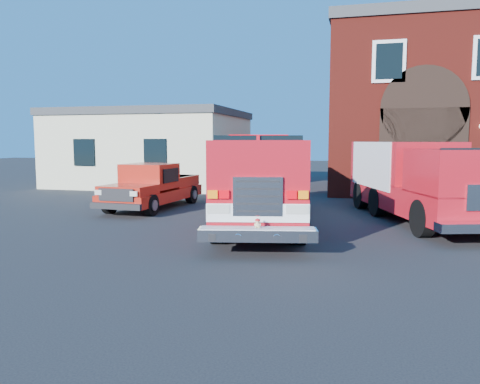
% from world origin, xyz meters
% --- Properties ---
extents(ground, '(100.00, 100.00, 0.00)m').
position_xyz_m(ground, '(0.00, 0.00, 0.00)').
color(ground, black).
rests_on(ground, ground).
extents(parking_stripe_mid, '(0.12, 3.00, 0.01)m').
position_xyz_m(parking_stripe_mid, '(6.50, 4.00, 0.00)').
color(parking_stripe_mid, '#E1B80B').
rests_on(parking_stripe_mid, ground).
extents(parking_stripe_far, '(0.12, 3.00, 0.01)m').
position_xyz_m(parking_stripe_far, '(6.50, 7.00, 0.00)').
color(parking_stripe_far, '#E1B80B').
rests_on(parking_stripe_far, ground).
extents(side_building, '(10.20, 8.20, 4.35)m').
position_xyz_m(side_building, '(-9.00, 13.00, 2.20)').
color(side_building, beige).
rests_on(side_building, ground).
extents(fire_engine, '(4.24, 9.22, 2.74)m').
position_xyz_m(fire_engine, '(-0.13, 1.68, 1.42)').
color(fire_engine, black).
rests_on(fire_engine, ground).
extents(pickup_truck, '(2.20, 5.39, 1.73)m').
position_xyz_m(pickup_truck, '(-4.78, 3.91, 0.82)').
color(pickup_truck, black).
rests_on(pickup_truck, ground).
extents(secondary_truck, '(4.66, 8.23, 2.55)m').
position_xyz_m(secondary_truck, '(4.77, 3.53, 1.39)').
color(secondary_truck, black).
rests_on(secondary_truck, ground).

